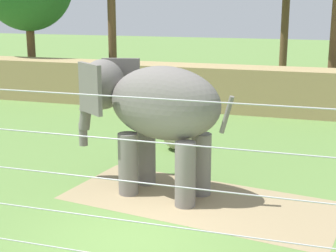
{
  "coord_description": "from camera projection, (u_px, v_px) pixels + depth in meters",
  "views": [
    {
      "loc": [
        3.64,
        -9.19,
        4.79
      ],
      "look_at": [
        -0.51,
        3.96,
        1.4
      ],
      "focal_mm": 54.08,
      "sensor_mm": 36.0,
      "label": 1
    }
  ],
  "objects": [
    {
      "name": "enrichment_ball",
      "position": [
        179.0,
        133.0,
        16.77
      ],
      "size": [
        1.09,
        1.09,
        1.09
      ],
      "primitive_type": "sphere",
      "color": "tan",
      "rests_on": "ground"
    },
    {
      "name": "elephant",
      "position": [
        152.0,
        108.0,
        12.62
      ],
      "size": [
        4.46,
        2.28,
        3.35
      ],
      "color": "slate",
      "rests_on": "ground"
    },
    {
      "name": "ground_plane",
      "position": [
        135.0,
        234.0,
        10.72
      ],
      "size": [
        120.0,
        120.0,
        0.0
      ],
      "primitive_type": "plane",
      "color": "#5B7F3D"
    },
    {
      "name": "dirt_patch",
      "position": [
        199.0,
        201.0,
        12.52
      ],
      "size": [
        7.07,
        3.96,
        0.01
      ],
      "primitive_type": "cube",
      "rotation": [
        0.0,
        0.0,
        -0.16
      ],
      "color": "#937F5B",
      "rests_on": "ground"
    },
    {
      "name": "cable_fence",
      "position": [
        54.0,
        208.0,
        7.34
      ],
      "size": [
        12.17,
        0.24,
        3.73
      ],
      "color": "brown",
      "rests_on": "ground"
    },
    {
      "name": "embankment_wall",
      "position": [
        240.0,
        89.0,
        22.58
      ],
      "size": [
        36.0,
        1.8,
        1.99
      ],
      "primitive_type": "cube",
      "color": "tan",
      "rests_on": "ground"
    }
  ]
}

